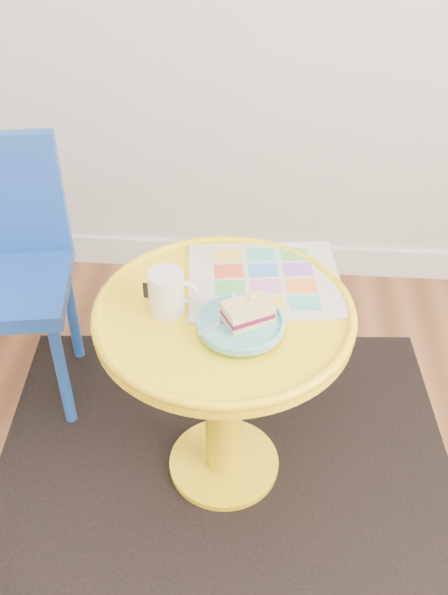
# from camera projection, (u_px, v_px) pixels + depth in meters

# --- Properties ---
(rug) EXTENTS (1.38, 1.19, 0.01)m
(rug) POSITION_uv_depth(u_px,v_px,m) (224.00, 465.00, 1.90)
(rug) COLOR black
(rug) RESTS_ON ground
(side_table) EXTENTS (0.61, 0.61, 0.58)m
(side_table) POSITION_uv_depth(u_px,v_px,m) (224.00, 361.00, 1.64)
(side_table) COLOR yellow
(side_table) RESTS_ON ground
(chair) EXTENTS (0.41, 0.41, 0.81)m
(chair) POSITION_uv_depth(u_px,v_px,m) (5.00, 260.00, 1.90)
(chair) COLOR #1B49B1
(chair) RESTS_ON ground
(newspaper) EXTENTS (0.41, 0.36, 0.01)m
(newspaper) POSITION_uv_depth(u_px,v_px,m) (264.00, 280.00, 1.63)
(newspaper) COLOR silver
(newspaper) RESTS_ON side_table
(mug) EXTENTS (0.12, 0.08, 0.11)m
(mug) POSITION_uv_depth(u_px,v_px,m) (167.00, 291.00, 1.51)
(mug) COLOR white
(mug) RESTS_ON side_table
(plate) EXTENTS (0.20, 0.20, 0.02)m
(plate) POSITION_uv_depth(u_px,v_px,m) (240.00, 324.00, 1.47)
(plate) COLOR #56ABB7
(plate) RESTS_ON newspaper
(cake_slice) EXTENTS (0.12, 0.11, 0.05)m
(cake_slice) POSITION_uv_depth(u_px,v_px,m) (248.00, 312.00, 1.46)
(cake_slice) COLOR #D3BC8C
(cake_slice) RESTS_ON plate
(fork) EXTENTS (0.12, 0.11, 0.00)m
(fork) POSITION_uv_depth(u_px,v_px,m) (227.00, 320.00, 1.47)
(fork) COLOR silver
(fork) RESTS_ON plate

